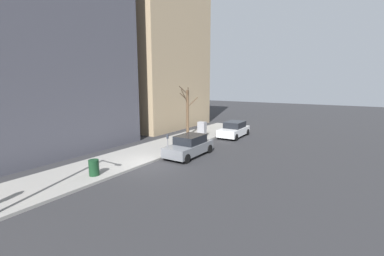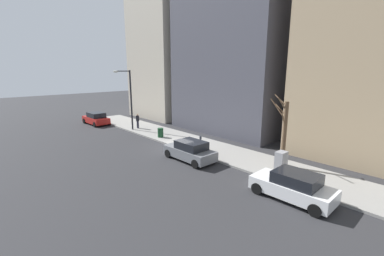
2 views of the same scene
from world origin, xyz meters
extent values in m
plane|color=#2B2B2D|center=(0.00, 0.00, 0.00)|extent=(120.00, 120.00, 0.00)
cube|color=gray|center=(2.00, 0.00, 0.07)|extent=(4.00, 36.00, 0.15)
cube|color=white|center=(-1.19, -11.38, 0.57)|extent=(1.87, 4.23, 0.70)
cube|color=black|center=(-1.18, -11.58, 1.22)|extent=(1.64, 2.23, 0.60)
cylinder|color=black|center=(-2.06, -9.85, 0.32)|extent=(0.23, 0.64, 0.64)
cylinder|color=black|center=(-0.36, -9.82, 0.32)|extent=(0.23, 0.64, 0.64)
cylinder|color=black|center=(-2.01, -12.95, 0.32)|extent=(0.23, 0.64, 0.64)
cylinder|color=black|center=(-0.31, -12.92, 0.32)|extent=(0.23, 0.64, 0.64)
cube|color=slate|center=(-1.15, -3.28, 0.57)|extent=(1.81, 4.21, 0.70)
cube|color=black|center=(-1.15, -3.48, 1.22)|extent=(1.61, 2.20, 0.60)
cylinder|color=black|center=(-1.99, -1.72, 0.32)|extent=(0.22, 0.64, 0.64)
cylinder|color=black|center=(-0.29, -1.73, 0.32)|extent=(0.22, 0.64, 0.64)
cylinder|color=black|center=(-2.00, -4.82, 0.32)|extent=(0.22, 0.64, 0.64)
cylinder|color=black|center=(-0.30, -4.83, 0.32)|extent=(0.22, 0.64, 0.64)
cube|color=red|center=(-1.04, 14.37, 0.57)|extent=(1.92, 4.25, 0.70)
cube|color=black|center=(-1.04, 14.17, 1.22)|extent=(1.66, 2.25, 0.60)
cylinder|color=black|center=(-1.94, 15.89, 0.32)|extent=(0.24, 0.65, 0.64)
cylinder|color=black|center=(-0.24, 15.94, 0.32)|extent=(0.24, 0.65, 0.64)
cylinder|color=black|center=(-1.85, 12.79, 0.32)|extent=(0.24, 0.65, 0.64)
cylinder|color=black|center=(-0.15, 12.84, 0.32)|extent=(0.24, 0.65, 0.64)
cylinder|color=slate|center=(0.45, -2.82, 0.68)|extent=(0.07, 0.07, 1.05)
cube|color=#2D333D|center=(0.45, -2.82, 1.35)|extent=(0.14, 0.10, 0.30)
cube|color=#A8A399|center=(1.30, -9.37, 0.24)|extent=(0.83, 0.61, 0.18)
cube|color=#939399|center=(1.30, -9.37, 0.96)|extent=(0.75, 0.55, 1.25)
cylinder|color=black|center=(0.55, 8.15, 3.40)|extent=(0.18, 0.18, 6.50)
cylinder|color=black|center=(-0.25, 8.15, 6.55)|extent=(1.60, 0.10, 0.10)
ellipsoid|color=beige|center=(-1.05, 8.15, 6.50)|extent=(0.56, 0.32, 0.20)
cylinder|color=brown|center=(2.60, -8.79, 2.39)|extent=(0.28, 0.28, 4.48)
cylinder|color=brown|center=(2.10, -8.90, 3.48)|extent=(1.06, 0.34, 1.04)
cylinder|color=brown|center=(2.56, -8.21, 4.06)|extent=(0.14, 1.22, 1.41)
cylinder|color=brown|center=(2.74, -8.27, 4.64)|extent=(0.28, 1.09, 0.80)
cylinder|color=brown|center=(2.41, -8.56, 4.44)|extent=(0.44, 0.53, 0.95)
cylinder|color=brown|center=(2.74, -8.32, 4.01)|extent=(0.29, 0.99, 0.78)
cylinder|color=#14381E|center=(0.90, 3.30, 0.60)|extent=(0.56, 0.56, 0.90)
cylinder|color=#1E1E2D|center=(1.35, 8.45, 0.56)|extent=(0.16, 0.16, 0.82)
cylinder|color=#1E1E2D|center=(1.31, 8.21, 0.56)|extent=(0.16, 0.16, 0.82)
cylinder|color=black|center=(1.33, 8.33, 1.28)|extent=(0.36, 0.36, 0.62)
sphere|color=tan|center=(1.33, 8.33, 1.70)|extent=(0.22, 0.22, 0.22)
cube|color=#4C4C56|center=(11.75, 1.09, 9.18)|extent=(12.51, 12.51, 18.35)
cube|color=#BCB29E|center=(10.01, 13.21, 8.91)|extent=(9.01, 9.01, 17.81)
camera|label=1|loc=(-11.13, 11.95, 5.24)|focal=24.00mm
camera|label=2|loc=(-13.49, -17.00, 6.69)|focal=24.00mm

